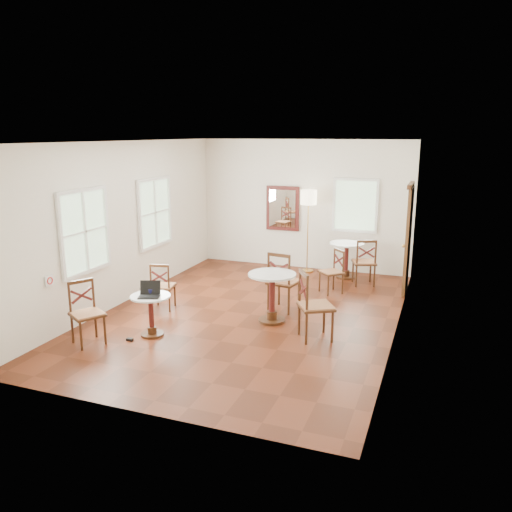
{
  "coord_description": "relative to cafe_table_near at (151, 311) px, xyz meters",
  "views": [
    {
      "loc": [
        3.08,
        -8.01,
        3.14
      ],
      "look_at": [
        0.0,
        0.3,
        1.0
      ],
      "focal_mm": 35.91,
      "sensor_mm": 36.0,
      "label": 1
    }
  ],
  "objects": [
    {
      "name": "ground",
      "position": [
        1.12,
        1.44,
        -0.41
      ],
      "size": [
        7.0,
        7.0,
        0.0
      ],
      "primitive_type": "plane",
      "color": "#56210E",
      "rests_on": "ground"
    },
    {
      "name": "room_shell",
      "position": [
        1.06,
        1.71,
        1.48
      ],
      "size": [
        5.02,
        7.02,
        3.01
      ],
      "color": "white",
      "rests_on": "ground"
    },
    {
      "name": "cafe_table_near",
      "position": [
        0.0,
        0.0,
        0.0
      ],
      "size": [
        0.63,
        0.63,
        0.67
      ],
      "color": "#402210",
      "rests_on": "ground"
    },
    {
      "name": "cafe_table_mid",
      "position": [
        1.59,
        1.25,
        0.12
      ],
      "size": [
        0.8,
        0.8,
        0.85
      ],
      "color": "#402210",
      "rests_on": "ground"
    },
    {
      "name": "cafe_table_back",
      "position": [
        2.26,
        4.39,
        0.08
      ],
      "size": [
        0.75,
        0.75,
        0.79
      ],
      "color": "#402210",
      "rests_on": "ground"
    },
    {
      "name": "chair_near_a",
      "position": [
        -0.48,
        1.17,
        0.02
      ],
      "size": [
        0.48,
        0.48,
        0.88
      ],
      "rotation": [
        0.0,
        0.0,
        3.36
      ],
      "color": "#402210",
      "rests_on": "ground"
    },
    {
      "name": "chair_near_b",
      "position": [
        -0.75,
        -0.6,
        0.07
      ],
      "size": [
        0.61,
        0.61,
        0.97
      ],
      "rotation": [
        0.0,
        0.0,
        1.03
      ],
      "color": "#402210",
      "rests_on": "ground"
    },
    {
      "name": "chair_mid_a",
      "position": [
        1.59,
        1.86,
        0.13
      ],
      "size": [
        0.58,
        0.58,
        1.09
      ],
      "rotation": [
        0.0,
        0.0,
        2.97
      ],
      "color": "#402210",
      "rests_on": "ground"
    },
    {
      "name": "chair_mid_b",
      "position": [
        2.44,
        0.77,
        0.13
      ],
      "size": [
        0.69,
        0.69,
        1.09
      ],
      "rotation": [
        0.0,
        0.0,
        2.11
      ],
      "color": "#402210",
      "rests_on": "ground"
    },
    {
      "name": "chair_back_a",
      "position": [
        2.72,
        3.97,
        0.09
      ],
      "size": [
        0.59,
        0.59,
        1.0
      ],
      "rotation": [
        0.0,
        0.0,
        3.5
      ],
      "color": "#402210",
      "rests_on": "ground"
    },
    {
      "name": "chair_back_b",
      "position": [
        2.2,
        3.21,
        0.03
      ],
      "size": [
        0.57,
        0.57,
        0.88
      ],
      "rotation": [
        0.0,
        0.0,
        -0.8
      ],
      "color": "#402210",
      "rests_on": "ground"
    },
    {
      "name": "floor_lamp",
      "position": [
        1.32,
        4.59,
        1.19
      ],
      "size": [
        0.37,
        0.37,
        1.89
      ],
      "color": "#BF8C3F",
      "rests_on": "ground"
    },
    {
      "name": "laptop",
      "position": [
        0.01,
        -0.03,
        0.31
      ],
      "size": [
        0.39,
        0.36,
        0.23
      ],
      "rotation": [
        0.0,
        0.0,
        0.35
      ],
      "color": "black",
      "rests_on": "cafe_table_near"
    },
    {
      "name": "mouse",
      "position": [
        -0.01,
        -0.0,
        0.27
      ],
      "size": [
        0.1,
        0.08,
        0.03
      ],
      "primitive_type": "ellipsoid",
      "rotation": [
        0.0,
        0.0,
        0.32
      ],
      "color": "black",
      "rests_on": "cafe_table_near"
    },
    {
      "name": "navy_mug",
      "position": [
        -0.01,
        0.04,
        0.3
      ],
      "size": [
        0.12,
        0.08,
        0.09
      ],
      "color": "#101138",
      "rests_on": "cafe_table_near"
    },
    {
      "name": "water_glass",
      "position": [
        -0.18,
        0.02,
        0.3
      ],
      "size": [
        0.06,
        0.06,
        0.1
      ],
      "primitive_type": "cylinder",
      "color": "white",
      "rests_on": "cafe_table_near"
    },
    {
      "name": "power_adapter",
      "position": [
        -0.21,
        -0.31,
        -0.39
      ],
      "size": [
        0.1,
        0.06,
        0.04
      ],
      "primitive_type": "cube",
      "color": "black",
      "rests_on": "ground"
    }
  ]
}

